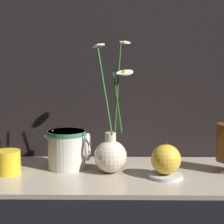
{
  "coord_description": "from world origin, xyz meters",
  "views": [
    {
      "loc": [
        0.01,
        -1.04,
        0.34
      ],
      "look_at": [
        -0.0,
        0.0,
        0.19
      ],
      "focal_mm": 60.0,
      "sensor_mm": 36.0,
      "label": 1
    }
  ],
  "objects_px": {
    "ceramic_pitcher": "(68,148)",
    "vase_with_flowers": "(111,152)",
    "yellow_mug": "(7,162)",
    "orange_fruit": "(166,159)"
  },
  "relations": [
    {
      "from": "ceramic_pitcher",
      "to": "vase_with_flowers",
      "type": "bearing_deg",
      "value": -17.58
    },
    {
      "from": "vase_with_flowers",
      "to": "yellow_mug",
      "type": "bearing_deg",
      "value": -177.0
    },
    {
      "from": "yellow_mug",
      "to": "ceramic_pitcher",
      "type": "relative_size",
      "value": 0.59
    },
    {
      "from": "yellow_mug",
      "to": "orange_fruit",
      "type": "distance_m",
      "value": 0.45
    },
    {
      "from": "yellow_mug",
      "to": "ceramic_pitcher",
      "type": "distance_m",
      "value": 0.18
    },
    {
      "from": "yellow_mug",
      "to": "orange_fruit",
      "type": "xyz_separation_m",
      "value": [
        0.45,
        -0.03,
        0.02
      ]
    },
    {
      "from": "ceramic_pitcher",
      "to": "yellow_mug",
      "type": "bearing_deg",
      "value": -161.23
    },
    {
      "from": "vase_with_flowers",
      "to": "yellow_mug",
      "type": "relative_size",
      "value": 4.64
    },
    {
      "from": "ceramic_pitcher",
      "to": "orange_fruit",
      "type": "height_order",
      "value": "ceramic_pitcher"
    },
    {
      "from": "orange_fruit",
      "to": "ceramic_pitcher",
      "type": "bearing_deg",
      "value": 163.08
    }
  ]
}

